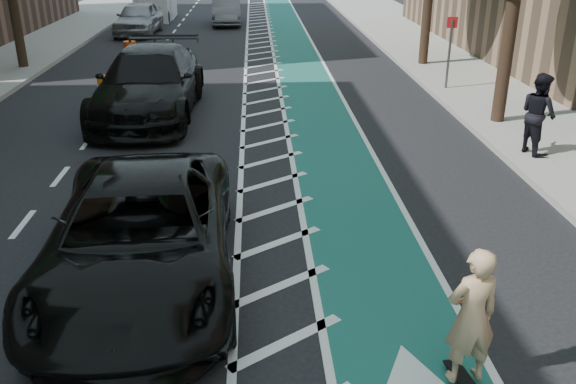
{
  "coord_description": "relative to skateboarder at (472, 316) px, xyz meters",
  "views": [
    {
      "loc": [
        1.16,
        -8.0,
        4.99
      ],
      "look_at": [
        1.66,
        1.09,
        1.1
      ],
      "focal_mm": 38.0,
      "sensor_mm": 36.0,
      "label": 1
    }
  ],
  "objects": [
    {
      "name": "ground",
      "position": [
        -3.57,
        2.31,
        -0.96
      ],
      "size": [
        120.0,
        120.0,
        0.0
      ],
      "primitive_type": "plane",
      "color": "black",
      "rests_on": "ground"
    },
    {
      "name": "bike_lane",
      "position": [
        -0.57,
        12.31,
        -0.96
      ],
      "size": [
        2.0,
        90.0,
        0.01
      ],
      "primitive_type": "cube",
      "color": "#1A5D55",
      "rests_on": "ground"
    },
    {
      "name": "buffer_strip",
      "position": [
        -2.07,
        12.31,
        -0.96
      ],
      "size": [
        1.4,
        90.0,
        0.01
      ],
      "primitive_type": "cube",
      "color": "silver",
      "rests_on": "ground"
    },
    {
      "name": "sidewalk_right",
      "position": [
        5.93,
        12.31,
        -0.89
      ],
      "size": [
        5.0,
        90.0,
        0.15
      ],
      "primitive_type": "cube",
      "color": "gray",
      "rests_on": "ground"
    },
    {
      "name": "curb_right",
      "position": [
        3.48,
        12.31,
        -0.88
      ],
      "size": [
        0.12,
        90.0,
        0.16
      ],
      "primitive_type": "cube",
      "color": "gray",
      "rests_on": "ground"
    },
    {
      "name": "sign_post",
      "position": [
        4.03,
        14.31,
        0.39
      ],
      "size": [
        0.35,
        0.08,
        2.47
      ],
      "color": "#4C4C4C",
      "rests_on": "ground"
    },
    {
      "name": "skateboard",
      "position": [
        -0.0,
        0.0,
        -0.89
      ],
      "size": [
        0.3,
        0.71,
        0.09
      ],
      "rotation": [
        0.0,
        0.0,
        0.16
      ],
      "color": "black",
      "rests_on": "ground"
    },
    {
      "name": "skateboarder",
      "position": [
        0.0,
        0.0,
        0.0
      ],
      "size": [
        0.69,
        0.51,
        1.74
      ],
      "primitive_type": "imported",
      "rotation": [
        0.0,
        0.0,
        3.3
      ],
      "color": "tan",
      "rests_on": "skateboard"
    },
    {
      "name": "suv_near",
      "position": [
        -4.17,
        2.55,
        -0.14
      ],
      "size": [
        3.04,
        6.04,
        1.64
      ],
      "primitive_type": "imported",
      "rotation": [
        0.0,
        0.0,
        0.05
      ],
      "color": "black",
      "rests_on": "ground"
    },
    {
      "name": "suv_far",
      "position": [
        -5.47,
        11.98,
        -0.0
      ],
      "size": [
        2.85,
        6.67,
        1.92
      ],
      "primitive_type": "imported",
      "rotation": [
        0.0,
        0.0,
        -0.02
      ],
      "color": "black",
      "rests_on": "ground"
    },
    {
      "name": "car_silver",
      "position": [
        -8.47,
        27.76,
        -0.13
      ],
      "size": [
        2.21,
        4.98,
        1.67
      ],
      "primitive_type": "imported",
      "rotation": [
        0.0,
        0.0,
        -0.05
      ],
      "color": "#939398",
      "rests_on": "ground"
    },
    {
      "name": "car_grey",
      "position": [
        -4.0,
        31.31,
        -0.2
      ],
      "size": [
        1.79,
        4.69,
        1.53
      ],
      "primitive_type": "imported",
      "rotation": [
        0.0,
        0.0,
        0.04
      ],
      "color": "slate",
      "rests_on": "ground"
    },
    {
      "name": "pedestrian",
      "position": [
        4.17,
        7.72,
        0.14
      ],
      "size": [
        0.92,
        1.07,
        1.9
      ],
      "primitive_type": "imported",
      "rotation": [
        0.0,
        0.0,
        1.81
      ],
      "color": "black",
      "rests_on": "sidewalk_right"
    },
    {
      "name": "box_truck",
      "position": [
        -8.48,
        34.05,
        -0.05
      ],
      "size": [
        2.25,
        4.8,
        1.98
      ],
      "rotation": [
        0.0,
        0.0,
        0.02
      ],
      "color": "silver",
      "rests_on": "ground"
    },
    {
      "name": "barrel_a",
      "position": [
        -5.98,
        11.3,
        -0.49
      ],
      "size": [
        0.73,
        0.73,
        1.0
      ],
      "color": "#D74A0B",
      "rests_on": "ground"
    },
    {
      "name": "barrel_b",
      "position": [
        -7.17,
        13.69,
        -0.58
      ],
      "size": [
        0.6,
        0.6,
        0.82
      ],
      "color": "orange",
      "rests_on": "ground"
    },
    {
      "name": "barrel_c",
      "position": [
        -7.57,
        20.21,
        -0.56
      ],
      "size": [
        0.62,
        0.62,
        0.85
      ],
      "color": "#D63E0B",
      "rests_on": "ground"
    }
  ]
}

